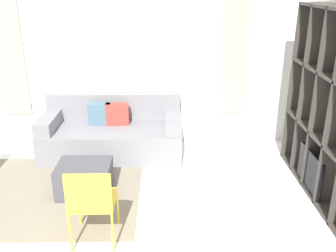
% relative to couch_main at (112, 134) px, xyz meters
% --- Properties ---
extents(wall_back, '(6.86, 0.11, 2.70)m').
position_rel_couch_main_xyz_m(wall_back, '(0.16, 0.51, 1.04)').
color(wall_back, white).
rests_on(wall_back, ground_plane).
extents(area_rug, '(2.69, 1.93, 0.01)m').
position_rel_couch_main_xyz_m(area_rug, '(-0.87, -1.19, -0.31)').
color(area_rug, gray).
rests_on(area_rug, ground_plane).
extents(couch_main, '(2.09, 0.94, 0.87)m').
position_rel_couch_main_xyz_m(couch_main, '(0.00, 0.00, 0.00)').
color(couch_main, gray).
rests_on(couch_main, ground_plane).
extents(ottoman, '(0.66, 0.52, 0.40)m').
position_rel_couch_main_xyz_m(ottoman, '(-0.21, -1.18, -0.12)').
color(ottoman, '#47474C').
rests_on(ottoman, ground_plane).
extents(folding_chair, '(0.44, 0.46, 0.86)m').
position_rel_couch_main_xyz_m(folding_chair, '(0.07, -2.15, 0.20)').
color(folding_chair, gold).
rests_on(folding_chair, ground_plane).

